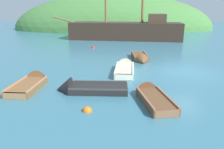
# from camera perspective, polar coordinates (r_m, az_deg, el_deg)

# --- Properties ---
(ground_plane) EXTENTS (120.00, 120.00, 0.00)m
(ground_plane) POSITION_cam_1_polar(r_m,az_deg,el_deg) (14.74, 18.18, 0.71)
(ground_plane) COLOR teal
(shore_hill) EXTENTS (39.81, 20.61, 13.78)m
(shore_hill) POSITION_cam_1_polar(r_m,az_deg,el_deg) (45.76, 0.45, 11.89)
(shore_hill) COLOR #477F3D
(shore_hill) RESTS_ON ground
(sailing_ship) EXTENTS (17.15, 5.89, 11.38)m
(sailing_ship) POSITION_cam_1_polar(r_m,az_deg,el_deg) (29.35, 3.76, 10.82)
(sailing_ship) COLOR #38281E
(sailing_ship) RESTS_ON ground
(rowboat_near_dock) EXTENTS (1.17, 3.26, 1.04)m
(rowboat_near_dock) POSITION_cam_1_polar(r_m,az_deg,el_deg) (17.40, 7.43, 4.21)
(rowboat_near_dock) COLOR brown
(rowboat_near_dock) RESTS_ON ground
(rowboat_portside) EXTENTS (1.39, 3.13, 1.13)m
(rowboat_portside) POSITION_cam_1_polar(r_m,az_deg,el_deg) (12.10, -20.25, -2.43)
(rowboat_portside) COLOR brown
(rowboat_portside) RESTS_ON ground
(rowboat_outer_right) EXTENTS (1.52, 3.22, 0.99)m
(rowboat_outer_right) POSITION_cam_1_polar(r_m,az_deg,el_deg) (9.88, 10.30, -5.90)
(rowboat_outer_right) COLOR brown
(rowboat_outer_right) RESTS_ON ground
(rowboat_far) EXTENTS (3.51, 1.38, 1.22)m
(rowboat_far) POSITION_cam_1_polar(r_m,az_deg,el_deg) (10.75, -7.05, -3.92)
(rowboat_far) COLOR black
(rowboat_far) RESTS_ON ground
(rowboat_outer_left) EXTENTS (1.38, 3.65, 1.06)m
(rowboat_outer_left) POSITION_cam_1_polar(r_m,az_deg,el_deg) (14.16, 3.40, 1.42)
(rowboat_outer_left) COLOR beige
(rowboat_outer_left) RESTS_ON ground
(buoy_orange) EXTENTS (0.39, 0.39, 0.39)m
(buoy_orange) POSITION_cam_1_polar(r_m,az_deg,el_deg) (8.76, -6.49, -9.50)
(buoy_orange) COLOR orange
(buoy_orange) RESTS_ON ground
(buoy_red) EXTENTS (0.37, 0.37, 0.37)m
(buoy_red) POSITION_cam_1_polar(r_m,az_deg,el_deg) (22.76, -4.96, 6.92)
(buoy_red) COLOR red
(buoy_red) RESTS_ON ground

